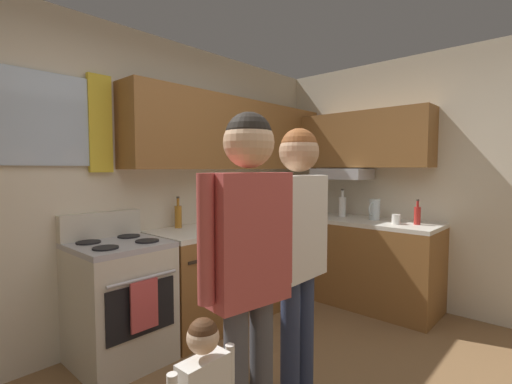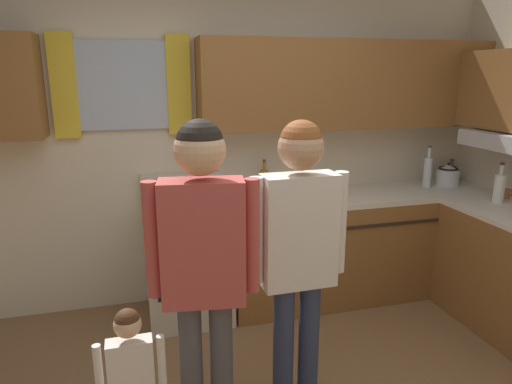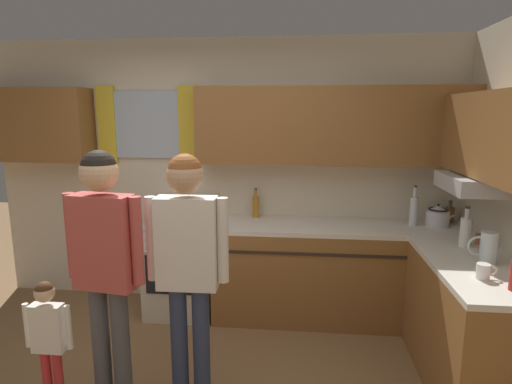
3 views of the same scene
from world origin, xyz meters
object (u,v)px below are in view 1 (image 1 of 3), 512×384
bottle_oil_amber (178,216)px  water_pitcher (374,209)px  bottle_sauce_red (417,215)px  adult_in_plaid (298,237)px  stovetop_kettle (299,205)px  bottle_milk_white (342,206)px  bottle_squat_brown (296,205)px  mug_ceramic_white (396,219)px  bottle_tall_clear (288,202)px  adult_holding_child (249,252)px  cup_terracotta (342,211)px  stove_oven (119,300)px

bottle_oil_amber → water_pitcher: (1.69, -1.11, 0.00)m
bottle_sauce_red → adult_in_plaid: bearing=179.2°
stovetop_kettle → adult_in_plaid: adult_in_plaid is taller
bottle_milk_white → adult_in_plaid: (-1.95, -0.79, 0.03)m
bottle_squat_brown → adult_in_plaid: adult_in_plaid is taller
bottle_sauce_red → mug_ceramic_white: 0.20m
bottle_milk_white → adult_in_plaid: adult_in_plaid is taller
bottle_oil_amber → mug_ceramic_white: 2.09m
bottle_tall_clear → adult_in_plaid: (-1.71, -1.37, 0.01)m
bottle_milk_white → adult_holding_child: 2.59m
adult_holding_child → adult_in_plaid: size_ratio=1.01×
bottle_tall_clear → bottle_milk_white: bottle_tall_clear is taller
bottle_squat_brown → stovetop_kettle: stovetop_kettle is taller
mug_ceramic_white → stovetop_kettle: 1.23m
cup_terracotta → adult_in_plaid: bearing=-157.5°
bottle_oil_amber → adult_holding_child: (-0.76, -1.61, 0.06)m
stove_oven → water_pitcher: 2.59m
stove_oven → adult_holding_child: adult_holding_child is taller
bottle_tall_clear → cup_terracotta: 0.64m
bottle_oil_amber → stove_oven: bearing=-163.0°
bottle_tall_clear → stovetop_kettle: (0.21, -0.00, -0.05)m
stove_oven → stovetop_kettle: size_ratio=4.02×
stove_oven → bottle_squat_brown: bottle_squat_brown is taller
bottle_squat_brown → mug_ceramic_white: size_ratio=1.63×
bottle_milk_white → bottle_squat_brown: bottle_milk_white is taller
bottle_tall_clear → cup_terracotta: (0.38, -0.50, -0.10)m
mug_ceramic_white → stovetop_kettle: (0.10, 1.23, 0.05)m
water_pitcher → stovetop_kettle: bearing=91.7°
bottle_oil_amber → cup_terracotta: (1.83, -0.66, -0.07)m
bottle_squat_brown → bottle_oil_amber: (-1.81, 0.01, 0.03)m
bottle_sauce_red → cup_terracotta: (0.17, 0.89, -0.05)m
stove_oven → bottle_oil_amber: size_ratio=3.85×
bottle_oil_amber → cup_terracotta: bearing=-19.9°
bottle_sauce_red → water_pitcher: 0.44m
adult_holding_child → stovetop_kettle: bearing=30.9°
bottle_tall_clear → adult_in_plaid: adult_in_plaid is taller
adult_in_plaid → stove_oven: bearing=107.5°
stove_oven → cup_terracotta: stove_oven is taller
bottle_sauce_red → adult_holding_child: size_ratio=0.15×
bottle_milk_white → bottle_oil_amber: 1.84m
bottle_oil_amber → adult_in_plaid: (-0.27, -1.53, 0.04)m
bottle_tall_clear → bottle_oil_amber: bottle_tall_clear is taller
bottle_milk_white → stovetop_kettle: bottle_milk_white is taller
bottle_squat_brown → mug_ceramic_white: (-0.26, -1.38, -0.03)m
bottle_tall_clear → mug_ceramic_white: (0.11, -1.23, -0.09)m
adult_in_plaid → stovetop_kettle: bearing=35.3°
cup_terracotta → water_pitcher: water_pitcher is taller
water_pitcher → adult_in_plaid: adult_in_plaid is taller
bottle_sauce_red → bottle_oil_amber: (-1.66, 1.55, 0.02)m
mug_ceramic_white → cup_terracotta: (0.27, 0.73, -0.01)m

